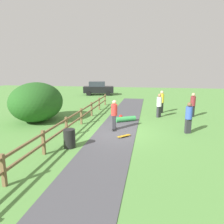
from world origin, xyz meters
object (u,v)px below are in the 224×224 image
object	(u,v)px
skater_fallen	(125,119)
parked_car_black	(98,88)
bystander_blue	(189,116)
bystander_maroon	(193,104)
trash_bin	(69,138)
bush_large	(37,102)
bystander_white	(159,104)
skater_riding	(114,113)
bystander_yellow	(162,101)
skateboard_loose	(124,136)

from	to	relation	value
skater_fallen	parked_car_black	xyz separation A→B (m)	(-5.54, 14.38, 0.76)
skater_fallen	parked_car_black	bearing A→B (deg)	111.05
bystander_blue	parked_car_black	size ratio (longest dim) A/B	0.41
skater_fallen	bystander_maroon	bearing A→B (deg)	25.71
trash_bin	bystander_maroon	xyz separation A→B (m)	(7.02, 7.80, 0.59)
trash_bin	bush_large	bearing A→B (deg)	133.23
bush_large	trash_bin	world-z (taller)	bush_large
bystander_white	skater_riding	bearing A→B (deg)	-125.34
bush_large	parked_car_black	xyz separation A→B (m)	(0.66, 15.37, -0.43)
bystander_blue	bystander_yellow	bearing A→B (deg)	102.60
skateboard_loose	bystander_blue	xyz separation A→B (m)	(3.57, 1.43, 0.93)
bystander_blue	bystander_white	world-z (taller)	bystander_blue
bystander_yellow	bystander_blue	size ratio (longest dim) A/B	1.03
bystander_white	parked_car_black	world-z (taller)	parked_car_black
skater_riding	bystander_yellow	bearing A→B (deg)	61.49
parked_car_black	bystander_maroon	bearing A→B (deg)	-48.78
bystander_white	bystander_maroon	xyz separation A→B (m)	(2.57, 0.59, 0.03)
skater_riding	bystander_blue	xyz separation A→B (m)	(4.34, 0.13, -0.03)
skater_fallen	bystander_blue	distance (m)	4.50
bystander_white	trash_bin	bearing A→B (deg)	-121.67
skater_riding	skateboard_loose	distance (m)	1.79
bush_large	parked_car_black	size ratio (longest dim) A/B	0.95
bush_large	bystander_maroon	xyz separation A→B (m)	(11.17, 3.38, -0.34)
skateboard_loose	bystander_yellow	distance (m)	7.44
bystander_maroon	skater_fallen	bearing A→B (deg)	-154.29
bystander_yellow	bystander_white	bearing A→B (deg)	-98.93
bystander_blue	parked_car_black	distance (m)	18.96
skateboard_loose	bystander_maroon	size ratio (longest dim) A/B	0.38
trash_bin	bystander_maroon	distance (m)	10.51
bush_large	skater_riding	distance (m)	5.90
skater_riding	skater_fallen	xyz separation A→B (m)	(0.43, 2.19, -0.84)
bystander_yellow	parked_car_black	size ratio (longest dim) A/B	0.42
bystander_blue	bystander_maroon	world-z (taller)	bystander_maroon
bush_large	skater_riding	size ratio (longest dim) A/B	2.29
trash_bin	bystander_yellow	xyz separation A→B (m)	(4.71, 8.92, 0.60)
trash_bin	parked_car_black	bearing A→B (deg)	100.00
skateboard_loose	bystander_yellow	xyz separation A→B (m)	(2.32, 7.00, 0.96)
bystander_yellow	parked_car_black	world-z (taller)	parked_car_black
skater_riding	parked_car_black	distance (m)	17.34
bystander_blue	skater_riding	bearing A→B (deg)	-178.33
bystander_yellow	bystander_blue	world-z (taller)	bystander_yellow
bush_large	skater_fallen	xyz separation A→B (m)	(6.20, 0.99, -1.19)
bystander_maroon	parked_car_black	distance (m)	15.94
skater_riding	parked_car_black	bearing A→B (deg)	107.14
bush_large	skater_riding	bearing A→B (deg)	-11.69
bystander_white	skateboard_loose	bearing A→B (deg)	-111.23
bystander_white	bystander_maroon	world-z (taller)	bystander_maroon
skater_fallen	bystander_blue	xyz separation A→B (m)	(3.91, -2.06, 0.82)
skateboard_loose	parked_car_black	xyz separation A→B (m)	(-5.88, 17.87, 0.87)
bush_large	trash_bin	size ratio (longest dim) A/B	4.67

